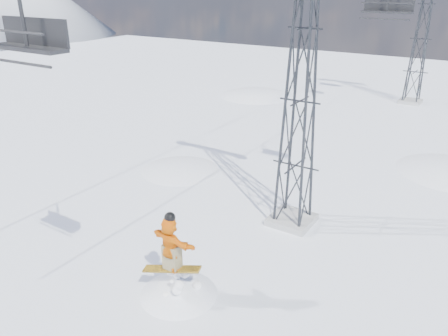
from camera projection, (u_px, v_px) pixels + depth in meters
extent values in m
plane|color=white|center=(160.00, 325.00, 13.54)|extent=(120.00, 120.00, 0.00)
sphere|color=white|center=(185.00, 280.00, 27.75)|extent=(16.00, 16.00, 16.00)
sphere|color=white|center=(421.00, 307.00, 28.19)|extent=(20.00, 20.00, 20.00)
sphere|color=white|center=(253.00, 194.00, 45.25)|extent=(22.00, 22.00, 22.00)
cube|color=#999999|center=(292.00, 220.00, 19.27)|extent=(1.80, 1.80, 0.30)
cube|color=#999999|center=(410.00, 101.00, 38.64)|extent=(1.80, 1.80, 0.30)
sphere|color=white|center=(181.00, 333.00, 15.58)|extent=(4.40, 4.40, 4.40)
cube|color=gold|center=(172.00, 269.00, 14.19)|extent=(1.96, 0.99, 0.35)
imported|color=orange|center=(170.00, 244.00, 13.82)|extent=(1.81, 0.74, 1.89)
cube|color=olive|center=(171.00, 257.00, 14.02)|extent=(0.57, 0.46, 0.87)
sphere|color=black|center=(169.00, 218.00, 13.45)|extent=(0.35, 0.35, 0.35)
cube|color=black|center=(28.00, 48.00, 9.41)|extent=(2.15, 0.48, 0.09)
cube|color=black|center=(35.00, 32.00, 9.46)|extent=(2.15, 0.06, 0.59)
cylinder|color=black|center=(19.00, 63.00, 9.30)|extent=(2.15, 0.06, 0.06)
cylinder|color=black|center=(10.00, 31.00, 9.01)|extent=(2.15, 0.05, 0.05)
cube|color=black|center=(387.00, 12.00, 16.94)|extent=(1.91, 0.43, 0.08)
cube|color=black|center=(389.00, 4.00, 16.99)|extent=(1.91, 0.06, 0.53)
cylinder|color=black|center=(384.00, 19.00, 16.85)|extent=(1.91, 0.06, 0.06)
cylinder|color=black|center=(386.00, 3.00, 16.59)|extent=(1.91, 0.05, 0.05)
cylinder|color=black|center=(383.00, 0.00, 32.35)|extent=(1.82, 0.05, 0.05)
cube|color=black|center=(396.00, 0.00, 35.72)|extent=(2.13, 0.48, 0.09)
cylinder|color=black|center=(395.00, 4.00, 35.61)|extent=(2.13, 0.06, 0.06)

